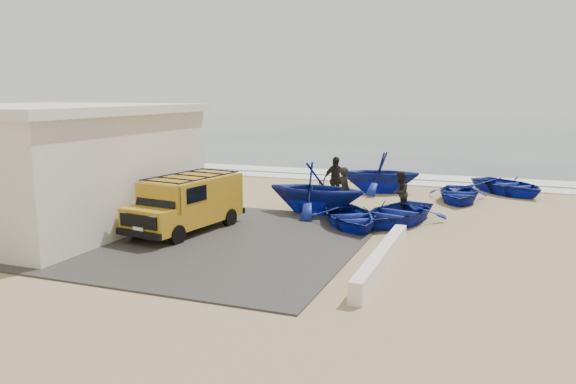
% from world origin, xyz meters
% --- Properties ---
extents(ground, '(160.00, 160.00, 0.00)m').
position_xyz_m(ground, '(0.00, 0.00, 0.00)').
color(ground, tan).
extents(slab, '(12.00, 10.00, 0.05)m').
position_xyz_m(slab, '(-2.00, -2.00, 0.03)').
color(slab, '#393735').
rests_on(slab, ground).
extents(ocean, '(180.00, 88.00, 0.01)m').
position_xyz_m(ocean, '(0.00, 56.00, 0.00)').
color(ocean, '#385166').
rests_on(ocean, ground).
extents(surf_line, '(180.00, 1.60, 0.06)m').
position_xyz_m(surf_line, '(0.00, 12.00, 0.03)').
color(surf_line, white).
rests_on(surf_line, ground).
extents(surf_wash, '(180.00, 2.20, 0.04)m').
position_xyz_m(surf_wash, '(0.00, 14.50, 0.02)').
color(surf_wash, white).
rests_on(surf_wash, ground).
extents(building, '(8.40, 9.40, 4.30)m').
position_xyz_m(building, '(-7.50, -2.00, 2.16)').
color(building, white).
rests_on(building, ground).
extents(parapet, '(0.35, 6.00, 0.55)m').
position_xyz_m(parapet, '(5.00, -3.00, 0.28)').
color(parapet, silver).
rests_on(parapet, ground).
extents(van, '(2.42, 4.75, 1.94)m').
position_xyz_m(van, '(-2.08, -1.24, 1.05)').
color(van, '#BC8A1C').
rests_on(van, ground).
extents(boat_near_left, '(4.12, 4.50, 0.76)m').
position_xyz_m(boat_near_left, '(2.99, 1.33, 0.38)').
color(boat_near_left, navy).
rests_on(boat_near_left, ground).
extents(boat_near_right, '(3.79, 4.56, 0.81)m').
position_xyz_m(boat_near_right, '(4.44, 2.47, 0.41)').
color(boat_near_right, navy).
rests_on(boat_near_right, ground).
extents(boat_mid_left, '(4.04, 3.54, 2.04)m').
position_xyz_m(boat_mid_left, '(1.14, 3.04, 1.02)').
color(boat_mid_left, navy).
rests_on(boat_mid_left, ground).
extents(boat_mid_right, '(2.84, 3.76, 0.73)m').
position_xyz_m(boat_mid_right, '(6.22, 7.65, 0.37)').
color(boat_mid_right, navy).
rests_on(boat_mid_right, ground).
extents(boat_far_left, '(4.24, 3.84, 1.95)m').
position_xyz_m(boat_far_left, '(2.48, 8.73, 0.98)').
color(boat_far_left, navy).
rests_on(boat_far_left, ground).
extents(boat_far_right, '(4.85, 4.94, 0.84)m').
position_xyz_m(boat_far_right, '(8.28, 10.48, 0.42)').
color(boat_far_right, navy).
rests_on(boat_far_right, ground).
extents(fisherman_front, '(0.81, 0.80, 1.89)m').
position_xyz_m(fisherman_front, '(2.24, 3.25, 0.95)').
color(fisherman_front, black).
rests_on(fisherman_front, ground).
extents(fisherman_middle, '(0.72, 0.88, 1.69)m').
position_xyz_m(fisherman_middle, '(4.24, 4.24, 0.84)').
color(fisherman_middle, black).
rests_on(fisherman_middle, ground).
extents(fisherman_back, '(1.16, 1.20, 2.01)m').
position_xyz_m(fisherman_back, '(1.20, 5.58, 1.01)').
color(fisherman_back, black).
rests_on(fisherman_back, ground).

